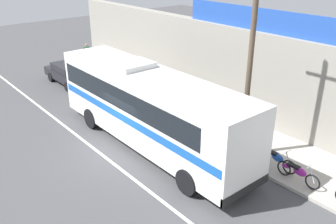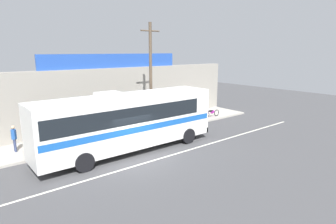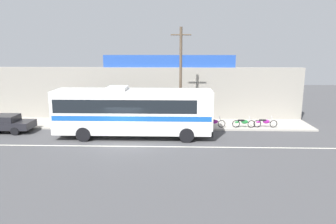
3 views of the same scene
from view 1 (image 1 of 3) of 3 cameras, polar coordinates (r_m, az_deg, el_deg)
The scene contains 13 objects.
ground_plane at distance 17.01m, azimuth -7.70°, elevation -5.97°, with size 70.00×70.00×0.00m, color #444447.
sidewalk_slab at distance 19.86m, azimuth 5.01°, elevation -1.03°, with size 30.00×3.60×0.14m, color #A8A399.
storefront_facade at distance 20.50m, azimuth 9.57°, elevation 6.52°, with size 30.00×0.70×4.80m, color gray.
storefront_billboard at distance 18.09m, azimuth 17.42°, elevation 13.11°, with size 11.90×0.12×1.10m, color #234CAD.
road_center_stripe at distance 16.67m, azimuth -10.03°, elevation -6.80°, with size 30.00×0.14×0.01m, color silver.
intercity_bus at distance 16.47m, azimuth -3.18°, elevation 1.21°, with size 11.46×2.63×3.78m.
parked_car at distance 25.95m, azimuth -15.11°, elevation 5.88°, with size 4.52×1.90×1.37m.
utility_pole at distance 14.99m, azimuth 12.69°, elevation 7.27°, with size 1.60×0.22×7.98m.
motorcycle_black at distance 15.82m, azimuth 16.46°, elevation -6.93°, with size 1.88×0.56×0.94m.
motorcycle_red at distance 15.15m, azimuth 19.60°, elevation -8.85°, with size 1.86×0.56×0.94m.
pedestrian_by_curb at distance 22.36m, azimuth -2.03°, elevation 4.94°, with size 0.30×0.48×1.72m.
pedestrian_far_right at distance 29.33m, azimuth -12.54°, elevation 9.02°, with size 0.30×0.48×1.74m.
pedestrian_far_left at distance 23.22m, azimuth -3.47°, elevation 5.46°, with size 0.30×0.48×1.63m.
Camera 1 is at (12.68, -7.59, 8.42)m, focal length 38.98 mm.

